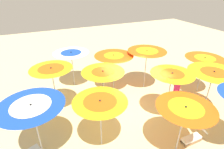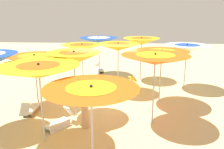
{
  "view_description": "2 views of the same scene",
  "coord_description": "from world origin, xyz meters",
  "px_view_note": "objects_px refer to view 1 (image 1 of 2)",
  "views": [
    {
      "loc": [
        -3.89,
        -6.34,
        6.01
      ],
      "look_at": [
        -0.46,
        1.47,
        1.52
      ],
      "focal_mm": 29.0,
      "sensor_mm": 36.0,
      "label": 1
    },
    {
      "loc": [
        9.23,
        0.76,
        3.77
      ],
      "look_at": [
        -0.99,
        0.21,
        0.95
      ],
      "focal_mm": 37.01,
      "sensor_mm": 36.0,
      "label": 2
    }
  ],
  "objects_px": {
    "beach_umbrella_1": "(147,53)",
    "beach_umbrella_10": "(100,104)",
    "beach_umbrella_5": "(172,78)",
    "beachgoer_0": "(176,91)",
    "beach_umbrella_2": "(114,59)",
    "beach_umbrella_6": "(103,75)",
    "beach_umbrella_9": "(185,111)",
    "lounger_3": "(193,137)",
    "beach_ball": "(190,77)",
    "beach_umbrella_3": "(71,55)",
    "beach_umbrella_0": "(204,61)",
    "beach_umbrella_11": "(32,109)",
    "beach_umbrella_4": "(213,75)",
    "lounger_0": "(92,106)",
    "lounger_2": "(187,112)",
    "beach_umbrella_7": "(52,72)"
  },
  "relations": [
    {
      "from": "lounger_2",
      "to": "beach_umbrella_11",
      "type": "bearing_deg",
      "value": -151.05
    },
    {
      "from": "lounger_0",
      "to": "lounger_2",
      "type": "distance_m",
      "value": 4.77
    },
    {
      "from": "beach_umbrella_3",
      "to": "lounger_3",
      "type": "height_order",
      "value": "beach_umbrella_3"
    },
    {
      "from": "beach_umbrella_3",
      "to": "beach_umbrella_11",
      "type": "distance_m",
      "value": 5.13
    },
    {
      "from": "beach_umbrella_3",
      "to": "beach_umbrella_4",
      "type": "relative_size",
      "value": 0.94
    },
    {
      "from": "beach_umbrella_0",
      "to": "beach_umbrella_9",
      "type": "distance_m",
      "value": 4.95
    },
    {
      "from": "beach_umbrella_0",
      "to": "beach_umbrella_10",
      "type": "relative_size",
      "value": 1.01
    },
    {
      "from": "beach_umbrella_5",
      "to": "beachgoer_0",
      "type": "relative_size",
      "value": 1.36
    },
    {
      "from": "beachgoer_0",
      "to": "beach_umbrella_7",
      "type": "bearing_deg",
      "value": -2.76
    },
    {
      "from": "beach_umbrella_4",
      "to": "beach_umbrella_6",
      "type": "distance_m",
      "value": 4.98
    },
    {
      "from": "lounger_3",
      "to": "beach_ball",
      "type": "distance_m",
      "value": 5.67
    },
    {
      "from": "beach_umbrella_9",
      "to": "beachgoer_0",
      "type": "bearing_deg",
      "value": 51.49
    },
    {
      "from": "beach_umbrella_0",
      "to": "lounger_3",
      "type": "xyz_separation_m",
      "value": [
        -3.14,
        -2.78,
        -1.81
      ]
    },
    {
      "from": "beach_umbrella_6",
      "to": "beach_umbrella_9",
      "type": "bearing_deg",
      "value": -60.92
    },
    {
      "from": "lounger_0",
      "to": "beach_umbrella_4",
      "type": "bearing_deg",
      "value": 5.54
    },
    {
      "from": "beach_umbrella_0",
      "to": "beachgoer_0",
      "type": "xyz_separation_m",
      "value": [
        -2.24,
        -0.56,
        -1.07
      ]
    },
    {
      "from": "beach_umbrella_9",
      "to": "beach_umbrella_4",
      "type": "bearing_deg",
      "value": 23.75
    },
    {
      "from": "beach_umbrella_1",
      "to": "beach_umbrella_10",
      "type": "height_order",
      "value": "beach_umbrella_1"
    },
    {
      "from": "beach_umbrella_0",
      "to": "beach_umbrella_1",
      "type": "bearing_deg",
      "value": 147.5
    },
    {
      "from": "beach_umbrella_1",
      "to": "beach_umbrella_3",
      "type": "relative_size",
      "value": 1.1
    },
    {
      "from": "beach_umbrella_5",
      "to": "lounger_2",
      "type": "bearing_deg",
      "value": -19.49
    },
    {
      "from": "beach_umbrella_6",
      "to": "beachgoer_0",
      "type": "height_order",
      "value": "beach_umbrella_6"
    },
    {
      "from": "beach_umbrella_0",
      "to": "beach_umbrella_9",
      "type": "relative_size",
      "value": 1.04
    },
    {
      "from": "beach_umbrella_4",
      "to": "beach_ball",
      "type": "xyz_separation_m",
      "value": [
        2.09,
        2.97,
        -2.03
      ]
    },
    {
      "from": "beach_umbrella_0",
      "to": "beach_umbrella_11",
      "type": "distance_m",
      "value": 8.99
    },
    {
      "from": "beach_umbrella_9",
      "to": "lounger_3",
      "type": "bearing_deg",
      "value": 3.41
    },
    {
      "from": "beach_umbrella_7",
      "to": "lounger_0",
      "type": "relative_size",
      "value": 1.95
    },
    {
      "from": "beach_umbrella_2",
      "to": "beach_umbrella_6",
      "type": "bearing_deg",
      "value": -127.1
    },
    {
      "from": "beach_umbrella_10",
      "to": "lounger_0",
      "type": "relative_size",
      "value": 1.79
    },
    {
      "from": "lounger_3",
      "to": "beach_ball",
      "type": "bearing_deg",
      "value": -133.89
    },
    {
      "from": "beach_umbrella_10",
      "to": "beach_umbrella_3",
      "type": "bearing_deg",
      "value": 88.98
    },
    {
      "from": "beach_umbrella_0",
      "to": "beach_ball",
      "type": "xyz_separation_m",
      "value": [
        0.76,
        1.33,
        -1.88
      ]
    },
    {
      "from": "beach_umbrella_6",
      "to": "beach_umbrella_9",
      "type": "relative_size",
      "value": 1.12
    },
    {
      "from": "beach_umbrella_0",
      "to": "beach_umbrella_11",
      "type": "relative_size",
      "value": 0.96
    },
    {
      "from": "beachgoer_0",
      "to": "beach_umbrella_11",
      "type": "bearing_deg",
      "value": 20.34
    },
    {
      "from": "beach_umbrella_5",
      "to": "lounger_3",
      "type": "height_order",
      "value": "beach_umbrella_5"
    },
    {
      "from": "lounger_2",
      "to": "lounger_0",
      "type": "bearing_deg",
      "value": -175.03
    },
    {
      "from": "lounger_0",
      "to": "beach_umbrella_9",
      "type": "bearing_deg",
      "value": -26.02
    },
    {
      "from": "beach_umbrella_4",
      "to": "lounger_0",
      "type": "xyz_separation_m",
      "value": [
        -5.02,
        2.54,
        -1.96
      ]
    },
    {
      "from": "beach_umbrella_7",
      "to": "lounger_2",
      "type": "distance_m",
      "value": 6.83
    },
    {
      "from": "beach_umbrella_0",
      "to": "beach_ball",
      "type": "distance_m",
      "value": 2.43
    },
    {
      "from": "beach_umbrella_0",
      "to": "beach_umbrella_11",
      "type": "xyz_separation_m",
      "value": [
        -8.95,
        -0.82,
        0.07
      ]
    },
    {
      "from": "beach_umbrella_10",
      "to": "beachgoer_0",
      "type": "relative_size",
      "value": 1.24
    },
    {
      "from": "beach_umbrella_0",
      "to": "beach_umbrella_3",
      "type": "relative_size",
      "value": 0.99
    },
    {
      "from": "beach_umbrella_10",
      "to": "beach_umbrella_5",
      "type": "bearing_deg",
      "value": 5.71
    },
    {
      "from": "lounger_2",
      "to": "beach_umbrella_6",
      "type": "bearing_deg",
      "value": -172.52
    },
    {
      "from": "beach_umbrella_0",
      "to": "beach_umbrella_10",
      "type": "height_order",
      "value": "beach_umbrella_0"
    },
    {
      "from": "beach_umbrella_5",
      "to": "beach_umbrella_11",
      "type": "relative_size",
      "value": 1.05
    },
    {
      "from": "beach_umbrella_3",
      "to": "lounger_2",
      "type": "distance_m",
      "value": 7.03
    },
    {
      "from": "beach_umbrella_7",
      "to": "beach_umbrella_10",
      "type": "bearing_deg",
      "value": -67.16
    }
  ]
}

